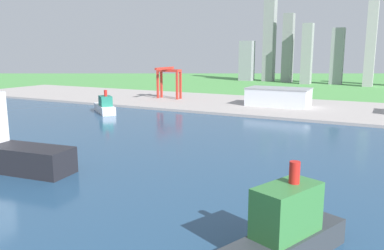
{
  "coord_description": "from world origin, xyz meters",
  "views": [
    {
      "loc": [
        86.33,
        103.53,
        56.46
      ],
      "look_at": [
        16.68,
        238.75,
        27.57
      ],
      "focal_mm": 36.51,
      "sensor_mm": 36.0,
      "label": 1
    }
  ],
  "objects_px": {
    "ferry_boat": "(105,106)",
    "warehouse_main": "(278,97)",
    "container_barge": "(277,238)",
    "port_crane_red": "(168,76)"
  },
  "relations": [
    {
      "from": "port_crane_red",
      "to": "warehouse_main",
      "type": "xyz_separation_m",
      "value": [
        128.57,
        -2.0,
        -17.4
      ]
    },
    {
      "from": "container_barge",
      "to": "port_crane_red",
      "type": "bearing_deg",
      "value": 125.26
    },
    {
      "from": "container_barge",
      "to": "port_crane_red",
      "type": "xyz_separation_m",
      "value": [
        -205.49,
        290.62,
        21.13
      ]
    },
    {
      "from": "container_barge",
      "to": "warehouse_main",
      "type": "distance_m",
      "value": 298.72
    },
    {
      "from": "container_barge",
      "to": "port_crane_red",
      "type": "relative_size",
      "value": 1.46
    },
    {
      "from": "ferry_boat",
      "to": "warehouse_main",
      "type": "bearing_deg",
      "value": 37.39
    },
    {
      "from": "ferry_boat",
      "to": "port_crane_red",
      "type": "height_order",
      "value": "port_crane_red"
    },
    {
      "from": "ferry_boat",
      "to": "container_barge",
      "type": "height_order",
      "value": "container_barge"
    },
    {
      "from": "port_crane_red",
      "to": "warehouse_main",
      "type": "distance_m",
      "value": 129.76
    },
    {
      "from": "ferry_boat",
      "to": "port_crane_red",
      "type": "relative_size",
      "value": 1.08
    }
  ]
}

